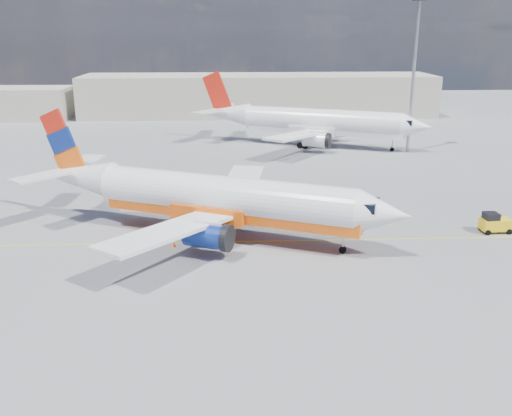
{
  "coord_description": "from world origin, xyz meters",
  "views": [
    {
      "loc": [
        -1.05,
        -41.46,
        17.08
      ],
      "look_at": [
        0.99,
        1.23,
        3.5
      ],
      "focal_mm": 40.0,
      "sensor_mm": 36.0,
      "label": 1
    }
  ],
  "objects_px": {
    "main_jet": "(214,198)",
    "traffic_cone": "(174,245)",
    "second_jet": "(314,122)",
    "gse_tug": "(495,223)"
  },
  "relations": [
    {
      "from": "gse_tug",
      "to": "traffic_cone",
      "type": "height_order",
      "value": "gse_tug"
    },
    {
      "from": "gse_tug",
      "to": "traffic_cone",
      "type": "distance_m",
      "value": 27.63
    },
    {
      "from": "second_jet",
      "to": "traffic_cone",
      "type": "distance_m",
      "value": 44.5
    },
    {
      "from": "main_jet",
      "to": "traffic_cone",
      "type": "height_order",
      "value": "main_jet"
    },
    {
      "from": "main_jet",
      "to": "second_jet",
      "type": "bearing_deg",
      "value": 93.34
    },
    {
      "from": "second_jet",
      "to": "gse_tug",
      "type": "height_order",
      "value": "second_jet"
    },
    {
      "from": "main_jet",
      "to": "traffic_cone",
      "type": "xyz_separation_m",
      "value": [
        -3.2,
        -2.61,
        -3.17
      ]
    },
    {
      "from": "traffic_cone",
      "to": "second_jet",
      "type": "bearing_deg",
      "value": 67.05
    },
    {
      "from": "main_jet",
      "to": "gse_tug",
      "type": "bearing_deg",
      "value": 22.86
    },
    {
      "from": "main_jet",
      "to": "second_jet",
      "type": "height_order",
      "value": "second_jet"
    }
  ]
}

